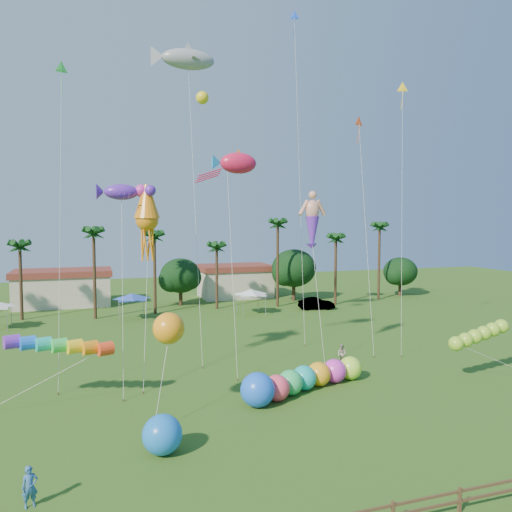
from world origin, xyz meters
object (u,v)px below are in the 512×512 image
object	(u,v)px
spectator_a	(30,487)
spectator_b	(342,354)
car_b	(316,304)
blue_ball	(162,435)
caterpillar_inflatable	(300,380)

from	to	relation	value
spectator_a	spectator_b	bearing A→B (deg)	18.69
car_b	spectator_a	size ratio (longest dim) A/B	2.74
spectator_a	spectator_b	distance (m)	25.39
spectator_b	car_b	bearing A→B (deg)	133.46
spectator_a	blue_ball	xyz separation A→B (m)	(5.59, 2.88, 0.14)
car_b	spectator_b	size ratio (longest dim) A/B	2.91
caterpillar_inflatable	blue_ball	size ratio (longest dim) A/B	5.20
spectator_b	blue_ball	xyz separation A→B (m)	(-15.65, -11.03, 0.19)
car_b	blue_ball	world-z (taller)	blue_ball
caterpillar_inflatable	blue_ball	xyz separation A→B (m)	(-9.80, -5.85, 0.09)
car_b	spectator_b	distance (m)	24.46
spectator_b	blue_ball	world-z (taller)	blue_ball
spectator_b	caterpillar_inflatable	size ratio (longest dim) A/B	0.15
spectator_b	spectator_a	bearing A→B (deg)	-82.68
caterpillar_inflatable	spectator_a	bearing A→B (deg)	-171.32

